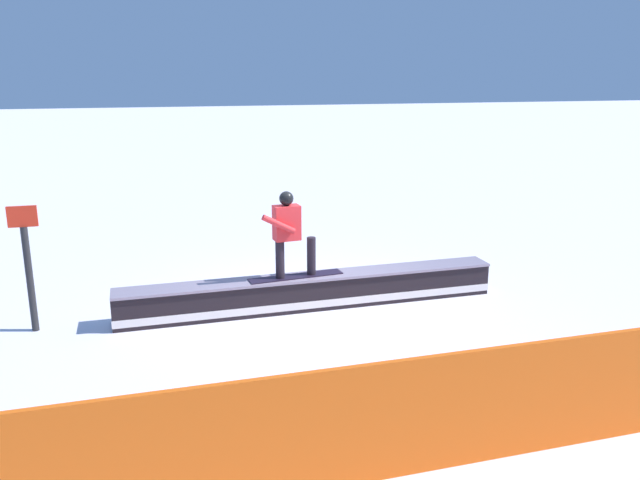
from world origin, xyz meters
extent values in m
plane|color=white|center=(0.00, 0.00, 0.00)|extent=(120.00, 120.00, 0.00)
cube|color=black|center=(0.00, 0.00, 0.25)|extent=(6.13, 0.56, 0.50)
cube|color=white|center=(0.00, 0.00, 0.13)|extent=(6.14, 0.57, 0.12)
cube|color=gray|center=(0.00, 0.00, 0.52)|extent=(6.13, 0.62, 0.04)
cube|color=black|center=(0.25, 0.01, 0.55)|extent=(1.54, 0.43, 0.01)
cylinder|color=black|center=(0.51, 0.03, 0.86)|extent=(0.15, 0.15, 0.60)
cylinder|color=black|center=(-0.01, -0.02, 0.86)|extent=(0.15, 0.15, 0.60)
cube|color=red|center=(0.39, 0.02, 1.43)|extent=(0.42, 0.28, 0.54)
sphere|color=black|center=(0.39, 0.02, 1.81)|extent=(0.22, 0.22, 0.22)
cylinder|color=red|center=(0.55, 0.20, 1.46)|extent=(0.53, 0.15, 0.34)
cylinder|color=red|center=(0.31, -0.15, 1.46)|extent=(0.13, 0.10, 0.55)
cube|color=#FA5F14|center=(0.00, 4.51, 0.59)|extent=(10.84, 0.28, 1.18)
cylinder|color=#262628|center=(4.15, -0.14, 0.78)|extent=(0.10, 0.10, 1.57)
cube|color=red|center=(4.15, -0.14, 1.72)|extent=(0.40, 0.04, 0.30)
camera|label=1|loc=(2.39, 9.45, 3.71)|focal=36.13mm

